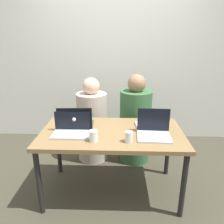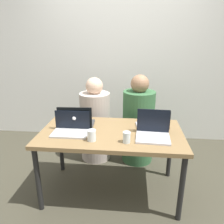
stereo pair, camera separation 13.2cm
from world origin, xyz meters
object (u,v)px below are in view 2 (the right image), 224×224
at_px(laptop_back_left, 77,122).
at_px(person_on_left, 95,124).
at_px(laptop_front_right, 153,132).
at_px(water_glass_right, 127,138).
at_px(person_on_right, 138,124).
at_px(laptop_front_left, 71,129).
at_px(water_glass_left, 92,136).
at_px(laptop_back_right, 152,124).

bearing_deg(laptop_back_left, person_on_left, -102.10).
height_order(laptop_back_left, laptop_front_right, laptop_front_right).
bearing_deg(water_glass_right, person_on_right, 82.17).
xyz_separation_m(laptop_front_left, water_glass_right, (0.55, -0.15, -0.00)).
bearing_deg(water_glass_left, laptop_back_right, 30.45).
bearing_deg(laptop_back_right, laptop_back_left, -4.04).
relative_size(person_on_left, laptop_back_left, 3.10).
xyz_separation_m(person_on_right, water_glass_right, (-0.12, -0.91, 0.23)).
distance_m(laptop_front_left, laptop_back_right, 0.83).
relative_size(water_glass_right, water_glass_left, 0.99).
relative_size(laptop_front_left, laptop_back_right, 1.04).
xyz_separation_m(laptop_back_right, water_glass_left, (-0.57, -0.34, -0.00)).
relative_size(person_on_left, water_glass_left, 11.01).
xyz_separation_m(person_on_left, water_glass_left, (0.13, -0.90, 0.26)).
bearing_deg(laptop_front_right, person_on_right, 101.73).
distance_m(laptop_back_right, water_glass_left, 0.66).
relative_size(person_on_right, laptop_front_left, 3.33).
bearing_deg(laptop_back_left, laptop_front_left, 82.06).
height_order(laptop_front_left, water_glass_right, laptop_front_left).
xyz_separation_m(person_on_right, laptop_back_left, (-0.66, -0.59, 0.24)).
height_order(person_on_left, laptop_back_right, person_on_left).
bearing_deg(laptop_front_left, water_glass_left, -32.17).
distance_m(laptop_back_right, laptop_front_right, 0.20).
height_order(person_on_right, laptop_back_right, person_on_right).
xyz_separation_m(laptop_front_left, laptop_front_right, (0.80, -0.01, 0.01)).
distance_m(laptop_front_left, water_glass_left, 0.28).
height_order(person_on_left, water_glass_left, person_on_left).
distance_m(laptop_front_left, laptop_front_right, 0.80).
relative_size(person_on_right, laptop_front_right, 3.64).
relative_size(person_on_left, water_glass_right, 11.12).
xyz_separation_m(laptop_back_right, laptop_front_right, (-0.01, -0.20, 0.01)).
bearing_deg(person_on_left, water_glass_right, 111.30).
height_order(laptop_front_right, water_glass_left, laptop_front_right).
bearing_deg(water_glass_left, laptop_front_right, 13.42).
distance_m(laptop_back_left, water_glass_left, 0.38).
bearing_deg(person_on_right, laptop_back_left, 24.81).
distance_m(laptop_front_right, water_glass_left, 0.58).
bearing_deg(person_on_left, laptop_front_right, 127.10).
height_order(person_on_left, water_glass_right, person_on_left).
xyz_separation_m(laptop_front_left, water_glass_left, (0.23, -0.15, -0.00)).
relative_size(laptop_back_left, laptop_front_right, 1.13).
distance_m(water_glass_right, water_glass_left, 0.32).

